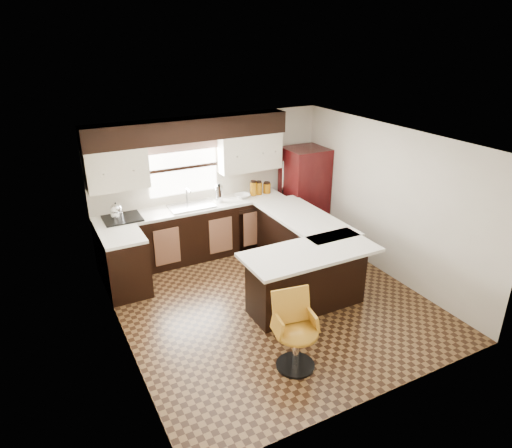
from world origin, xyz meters
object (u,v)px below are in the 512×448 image
peninsula_return (307,279)px  peninsula_long (300,245)px  bar_chair (297,333)px  refrigerator (304,193)px

peninsula_return → peninsula_long: bearing=61.7°
peninsula_long → bar_chair: 2.40m
refrigerator → peninsula_long: bearing=-124.9°
peninsula_long → bar_chair: bar_chair is taller
peninsula_return → refrigerator: (1.34, 2.14, 0.41)m
refrigerator → bar_chair: refrigerator is taller
peninsula_return → bar_chair: bearing=-128.6°
peninsula_long → refrigerator: 1.48m
peninsula_return → bar_chair: (-0.81, -1.02, 0.02)m
peninsula_return → bar_chair: 1.30m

